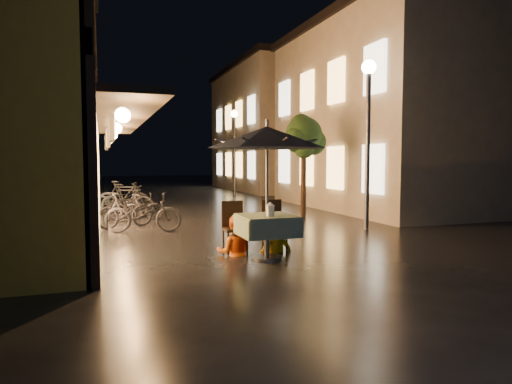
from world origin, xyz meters
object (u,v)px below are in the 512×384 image
object	(u,v)px
table_lantern	(270,208)
bicycle_0	(143,213)
cafe_table	(267,226)
streetlamp_near	(368,113)
person_yellow	(274,214)
patio_umbrella	(267,138)
person_orange	(235,217)

from	to	relation	value
table_lantern	bicycle_0	distance (m)	4.31
table_lantern	bicycle_0	xyz separation A→B (m)	(-1.82, 3.88, -0.44)
cafe_table	streetlamp_near	bearing A→B (deg)	33.99
table_lantern	person_yellow	world-z (taller)	person_yellow
patio_umbrella	person_orange	xyz separation A→B (m)	(-0.44, 0.56, -1.45)
streetlamp_near	table_lantern	size ratio (longest dim) A/B	16.92
cafe_table	patio_umbrella	xyz separation A→B (m)	(0.00, 0.00, 1.56)
bicycle_0	streetlamp_near	bearing A→B (deg)	-92.32
streetlamp_near	patio_umbrella	distance (m)	4.37
person_yellow	bicycle_0	xyz separation A→B (m)	(-2.15, 3.21, -0.25)
person_orange	bicycle_0	xyz separation A→B (m)	(-1.38, 3.16, -0.22)
table_lantern	bicycle_0	bearing A→B (deg)	115.05
person_orange	cafe_table	bearing A→B (deg)	145.40
person_orange	bicycle_0	world-z (taller)	person_orange
person_orange	person_yellow	distance (m)	0.77
bicycle_0	patio_umbrella	bearing A→B (deg)	-142.62
cafe_table	person_yellow	bearing A→B (deg)	57.18
streetlamp_near	cafe_table	size ratio (longest dim) A/B	4.27
table_lantern	person_orange	xyz separation A→B (m)	(-0.44, 0.72, -0.22)
cafe_table	bicycle_0	world-z (taller)	bicycle_0
cafe_table	table_lantern	size ratio (longest dim) A/B	3.96
streetlamp_near	person_orange	distance (m)	4.94
cafe_table	patio_umbrella	bearing A→B (deg)	0.00
streetlamp_near	bicycle_0	bearing A→B (deg)	166.31
cafe_table	person_yellow	size ratio (longest dim) A/B	0.68
patio_umbrella	person_yellow	xyz separation A→B (m)	(0.33, 0.51, -1.42)
cafe_table	patio_umbrella	size ratio (longest dim) A/B	0.40
streetlamp_near	person_orange	size ratio (longest dim) A/B	3.03
person_yellow	patio_umbrella	bearing A→B (deg)	42.79
patio_umbrella	table_lantern	size ratio (longest dim) A/B	9.84
cafe_table	table_lantern	distance (m)	0.37
streetlamp_near	patio_umbrella	world-z (taller)	streetlamp_near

